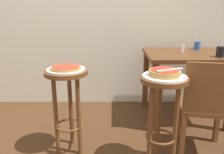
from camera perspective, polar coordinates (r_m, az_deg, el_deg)
stool_foreground at (r=1.82m, az=12.13°, el=-6.22°), size 0.36×0.36×0.75m
serving_plate_foreground at (r=1.75m, az=12.55°, el=0.20°), size 0.32×0.32×0.01m
pizza_foreground at (r=1.74m, az=12.61°, el=1.10°), size 0.23×0.23×0.05m
stool_middle at (r=2.00m, az=-11.00°, el=-4.10°), size 0.36×0.36×0.75m
serving_plate_middle at (r=1.93m, az=-11.35°, el=1.82°), size 0.31×0.31×0.01m
pizza_middle at (r=1.93m, az=-11.38°, el=2.28°), size 0.25×0.25×0.02m
dining_table at (r=2.68m, az=17.44°, el=2.85°), size 0.88×0.71×0.76m
cup_near_edge at (r=2.55m, az=24.80°, el=5.65°), size 0.08×0.08×0.11m
cup_far_edge at (r=2.90m, az=19.94°, el=7.26°), size 0.07×0.07×0.09m
condiment_shaker at (r=2.67m, az=16.68°, el=6.67°), size 0.04×0.04×0.08m
wooden_chair at (r=2.07m, az=21.81°, el=-6.42°), size 0.46×0.46×0.85m
pizza_server_knife at (r=1.73m, az=13.78°, el=1.76°), size 0.21×0.11×0.01m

